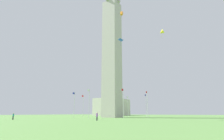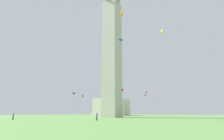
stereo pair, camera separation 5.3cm
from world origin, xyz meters
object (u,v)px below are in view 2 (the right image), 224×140
at_px(flagpole_ne, 123,102).
at_px(person_teal_shirt, 13,116).
at_px(kite_blue_diamond, 121,40).
at_px(obelisk_monument, 112,49).
at_px(flagpole_sw, 104,106).
at_px(flagpole_w, 83,105).
at_px(flagpole_s, 128,105).
at_px(flagpole_n, 89,102).
at_px(kite_yellow_delta, 162,32).
at_px(flagpole_nw, 74,104).
at_px(person_purple_shirt, 97,116).
at_px(flagpole_se, 146,105).
at_px(distant_building, 112,107).
at_px(kite_orange_box, 122,13).
at_px(flagpole_e, 147,103).

relative_size(flagpole_ne, person_teal_shirt, 5.48).
relative_size(person_teal_shirt, kite_blue_diamond, 0.85).
relative_size(obelisk_monument, person_teal_shirt, 33.05).
distance_m(flagpole_sw, flagpole_w, 10.72).
xyz_separation_m(obelisk_monument, flagpole_s, (-13.95, 0.00, -22.26)).
xyz_separation_m(obelisk_monument, flagpole_n, (14.06, 0.00, -22.26)).
bearing_deg(kite_yellow_delta, flagpole_nw, -88.91).
xyz_separation_m(flagpole_s, flagpole_nw, (23.91, -9.91, 0.00)).
bearing_deg(flagpole_s, person_teal_shirt, -11.64).
xyz_separation_m(flagpole_s, person_purple_shirt, (39.71, 11.44, -4.02)).
bearing_deg(kite_blue_diamond, flagpole_se, -172.78).
bearing_deg(flagpole_se, flagpole_n, -22.50).
bearing_deg(flagpole_sw, flagpole_s, 112.50).
xyz_separation_m(flagpole_ne, flagpole_sw, (-19.81, -19.81, 0.00)).
bearing_deg(flagpole_nw, flagpole_w, -157.50).
distance_m(obelisk_monument, distant_building, 57.99).
height_order(flagpole_sw, kite_blue_diamond, kite_blue_diamond).
xyz_separation_m(flagpole_nw, kite_yellow_delta, (-0.62, 32.63, 20.12)).
bearing_deg(flagpole_n, kite_orange_box, 103.34).
bearing_deg(flagpole_nw, flagpole_sw, 180.00).
xyz_separation_m(flagpole_ne, person_purple_shirt, (15.80, 1.53, -4.02)).
bearing_deg(flagpole_n, flagpole_ne, 112.50).
xyz_separation_m(flagpole_nw, person_purple_shirt, (15.80, 21.34, -4.02)).
distance_m(flagpole_n, distant_building, 66.28).
bearing_deg(flagpole_e, flagpole_nw, -67.50).
distance_m(kite_blue_diamond, kite_orange_box, 14.22).
height_order(flagpole_sw, person_purple_shirt, flagpole_sw).
bearing_deg(distant_building, kite_blue_diamond, 32.44).
relative_size(flagpole_se, flagpole_nw, 1.00).
bearing_deg(obelisk_monument, flagpole_n, 0.00).
height_order(flagpole_s, person_purple_shirt, flagpole_s).
distance_m(person_purple_shirt, kite_yellow_delta, 31.30).
bearing_deg(kite_orange_box, person_purple_shirt, 3.44).
xyz_separation_m(flagpole_se, flagpole_sw, (-0.00, -19.81, 0.00)).
bearing_deg(distant_building, kite_yellow_delta, 41.98).
height_order(flagpole_e, flagpole_sw, same).
height_order(flagpole_se, kite_orange_box, kite_orange_box).
xyz_separation_m(flagpole_w, kite_orange_box, (11.50, 24.59, 28.96)).
bearing_deg(kite_blue_diamond, flagpole_nw, -108.66).
bearing_deg(kite_blue_diamond, person_teal_shirt, -58.01).
distance_m(obelisk_monument, flagpole_sw, 26.28).
relative_size(obelisk_monument, kite_orange_box, 20.42).
relative_size(flagpole_s, flagpole_w, 1.00).
xyz_separation_m(flagpole_n, flagpole_e, (-14.01, 14.01, 0.00)).
bearing_deg(flagpole_ne, flagpole_e, 157.50).
distance_m(person_teal_shirt, kite_orange_box, 43.81).
bearing_deg(distant_building, flagpole_se, 45.62).
xyz_separation_m(flagpole_s, flagpole_w, (14.01, -14.01, 0.00)).
relative_size(flagpole_ne, flagpole_s, 1.00).
distance_m(obelisk_monument, person_teal_shirt, 42.63).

